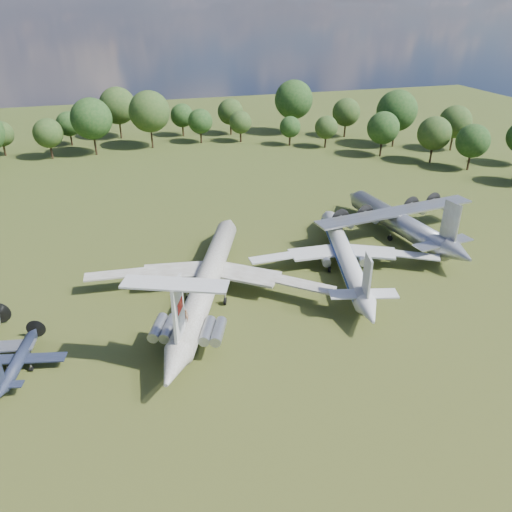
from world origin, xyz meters
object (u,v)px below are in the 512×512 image
object	(u,v)px
small_prop_west	(19,363)
person_on_il62	(186,315)
il62_airliner	(208,283)
tu104_jet	(344,258)
an12_transport	(398,225)

from	to	relation	value
small_prop_west	person_on_il62	distance (m)	18.78
il62_airliner	tu104_jet	distance (m)	21.06
tu104_jet	small_prop_west	size ratio (longest dim) A/B	2.83
il62_airliner	person_on_il62	size ratio (longest dim) A/B	28.23
il62_airliner	tu104_jet	world-z (taller)	il62_airliner
an12_transport	tu104_jet	bearing A→B (deg)	-157.41
il62_airliner	small_prop_west	bearing A→B (deg)	-136.00
person_on_il62	an12_transport	bearing A→B (deg)	-134.82
small_prop_west	person_on_il62	xyz separation A→B (m)	(18.18, -2.23, 4.16)
an12_transport	person_on_il62	bearing A→B (deg)	-159.04
il62_airliner	an12_transport	distance (m)	36.05
person_on_il62	small_prop_west	bearing A→B (deg)	9.97
tu104_jet	person_on_il62	distance (m)	29.01
il62_airliner	tu104_jet	bearing A→B (deg)	27.81
tu104_jet	an12_transport	world-z (taller)	an12_transport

